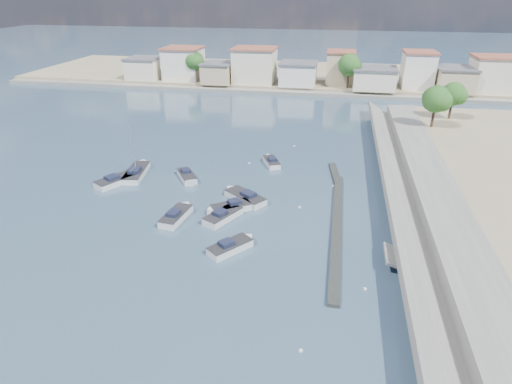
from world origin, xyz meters
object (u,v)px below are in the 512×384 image
(motorboat_b, at_px, (225,215))
(motorboat_f, at_px, (271,162))
(motorboat_e, at_px, (119,180))
(motorboat_g, at_px, (187,177))
(motorboat_h, at_px, (232,247))
(motorboat_c, at_px, (244,197))
(sailboat, at_px, (137,172))
(motorboat_d, at_px, (229,208))
(motorboat_a, at_px, (177,215))

(motorboat_b, bearing_deg, motorboat_f, 81.26)
(motorboat_e, bearing_deg, motorboat_g, 17.00)
(motorboat_f, distance_m, motorboat_h, 22.74)
(motorboat_c, relative_size, sailboat, 0.63)
(motorboat_f, height_order, motorboat_g, same)
(motorboat_f, xyz_separation_m, sailboat, (-17.49, -7.11, 0.03))
(motorboat_e, height_order, motorboat_f, same)
(motorboat_g, bearing_deg, motorboat_e, -163.00)
(motorboat_c, bearing_deg, motorboat_e, 174.22)
(motorboat_b, distance_m, motorboat_c, 5.06)
(motorboat_d, distance_m, motorboat_g, 10.72)
(motorboat_e, bearing_deg, motorboat_a, -35.03)
(motorboat_c, xyz_separation_m, motorboat_h, (1.21, -10.90, -0.00))
(motorboat_d, bearing_deg, motorboat_e, 162.95)
(motorboat_b, distance_m, sailboat, 17.77)
(motorboat_b, xyz_separation_m, motorboat_d, (0.03, 1.73, -0.00))
(motorboat_c, relative_size, motorboat_d, 1.17)
(motorboat_e, bearing_deg, sailboat, 68.06)
(motorboat_a, relative_size, motorboat_g, 1.18)
(motorboat_a, distance_m, motorboat_d, 5.88)
(motorboat_c, bearing_deg, motorboat_g, 153.29)
(motorboat_g, bearing_deg, motorboat_b, -50.91)
(motorboat_f, relative_size, motorboat_h, 0.99)
(sailboat, bearing_deg, motorboat_c, -16.47)
(motorboat_a, xyz_separation_m, motorboat_g, (-2.37, 10.28, 0.00))
(motorboat_d, distance_m, motorboat_e, 16.89)
(motorboat_f, height_order, sailboat, sailboat)
(motorboat_b, bearing_deg, motorboat_h, -68.68)
(motorboat_h, height_order, sailboat, sailboat)
(motorboat_b, relative_size, motorboat_f, 1.14)
(motorboat_c, distance_m, sailboat, 16.71)
(motorboat_d, bearing_deg, sailboat, 152.00)
(motorboat_b, distance_m, motorboat_h, 6.40)
(motorboat_h, distance_m, sailboat, 23.27)
(motorboat_e, xyz_separation_m, sailboat, (1.21, 2.99, 0.03))
(motorboat_b, bearing_deg, sailboat, 147.02)
(motorboat_f, relative_size, sailboat, 0.51)
(motorboat_e, relative_size, sailboat, 0.66)
(motorboat_b, distance_m, motorboat_g, 11.98)
(motorboat_e, bearing_deg, motorboat_c, -5.78)
(motorboat_b, height_order, motorboat_d, same)
(motorboat_c, distance_m, motorboat_h, 10.96)
(motorboat_c, distance_m, motorboat_e, 17.31)
(motorboat_c, xyz_separation_m, sailboat, (-16.02, 4.74, 0.03))
(motorboat_b, height_order, motorboat_h, same)
(motorboat_e, height_order, motorboat_g, same)
(motorboat_d, relative_size, motorboat_f, 1.06)
(motorboat_a, relative_size, motorboat_d, 1.14)
(motorboat_a, relative_size, motorboat_c, 0.97)
(motorboat_a, bearing_deg, motorboat_b, 10.72)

